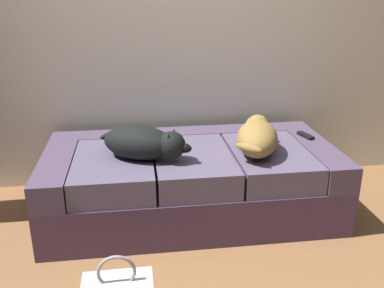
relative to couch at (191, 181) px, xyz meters
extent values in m
cube|color=#46314A|center=(0.00, 0.00, -0.08)|extent=(1.93, 0.95, 0.30)
cube|color=#4D3E55|center=(-0.86, 0.00, 0.15)|extent=(0.20, 0.95, 0.17)
cube|color=#4D3E55|center=(0.86, 0.00, 0.15)|extent=(0.20, 0.95, 0.17)
cube|color=#4D3E55|center=(0.00, 0.38, 0.15)|extent=(1.53, 0.20, 0.17)
cube|color=#574D67|center=(-0.51, -0.10, 0.15)|extent=(0.49, 0.74, 0.17)
cube|color=#574D67|center=(0.00, -0.10, 0.15)|extent=(0.49, 0.74, 0.17)
cube|color=#574D67|center=(0.51, -0.10, 0.15)|extent=(0.49, 0.74, 0.17)
ellipsoid|color=black|center=(-0.34, -0.12, 0.34)|extent=(0.52, 0.43, 0.21)
sphere|color=black|center=(-0.15, -0.21, 0.35)|extent=(0.17, 0.17, 0.17)
ellipsoid|color=black|center=(-0.08, -0.24, 0.34)|extent=(0.12, 0.10, 0.06)
cone|color=black|center=(-0.13, -0.17, 0.41)|extent=(0.04, 0.04, 0.05)
cone|color=black|center=(-0.17, -0.25, 0.41)|extent=(0.04, 0.04, 0.05)
ellipsoid|color=black|center=(-0.51, 0.01, 0.35)|extent=(0.17, 0.14, 0.05)
ellipsoid|color=olive|center=(0.41, -0.15, 0.34)|extent=(0.38, 0.51, 0.21)
sphere|color=olive|center=(0.47, 0.06, 0.35)|extent=(0.17, 0.17, 0.17)
ellipsoid|color=brown|center=(0.49, 0.13, 0.34)|extent=(0.09, 0.11, 0.06)
cone|color=brown|center=(0.42, 0.07, 0.41)|extent=(0.04, 0.04, 0.05)
cone|color=brown|center=(0.51, 0.04, 0.41)|extent=(0.04, 0.04, 0.05)
ellipsoid|color=olive|center=(0.30, -0.33, 0.35)|extent=(0.16, 0.16, 0.05)
cube|color=black|center=(0.84, 0.11, 0.25)|extent=(0.08, 0.16, 0.02)
torus|color=#9F9797|center=(-0.47, -1.01, 0.06)|extent=(0.18, 0.02, 0.18)
camera|label=1|loc=(-0.36, -2.62, 1.26)|focal=39.94mm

